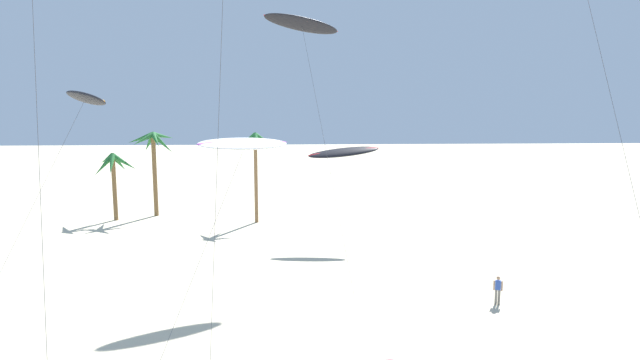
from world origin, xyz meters
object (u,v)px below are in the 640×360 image
(flying_kite_5, at_px, (85,98))
(palm_tree_1, at_px, (153,149))
(palm_tree_0, at_px, (113,168))
(person_foreground_walker, at_px, (498,289))
(flying_kite_7, at_px, (245,144))
(flying_kite_0, at_px, (302,24))
(flying_kite_6, at_px, (343,152))
(palm_tree_2, at_px, (255,149))

(flying_kite_5, bearing_deg, palm_tree_1, 94.76)
(palm_tree_0, height_order, person_foreground_walker, palm_tree_0)
(palm_tree_1, relative_size, flying_kite_5, 0.70)
(palm_tree_0, distance_m, palm_tree_1, 4.19)
(palm_tree_0, height_order, flying_kite_7, flying_kite_7)
(flying_kite_0, bearing_deg, flying_kite_7, -105.63)
(flying_kite_6, xyz_separation_m, person_foreground_walker, (7.17, -14.71, -6.38))
(flying_kite_0, relative_size, flying_kite_7, 1.82)
(flying_kite_7, xyz_separation_m, person_foreground_walker, (13.67, 1.25, -8.22))
(flying_kite_0, bearing_deg, flying_kite_6, 55.53)
(palm_tree_2, bearing_deg, flying_kite_5, -116.65)
(palm_tree_2, relative_size, person_foreground_walker, 5.25)
(palm_tree_0, bearing_deg, flying_kite_7, -58.91)
(palm_tree_1, xyz_separation_m, palm_tree_2, (10.38, -3.62, 0.16))
(palm_tree_2, distance_m, person_foreground_walker, 26.83)
(flying_kite_5, bearing_deg, palm_tree_0, 105.00)
(palm_tree_0, relative_size, flying_kite_6, 0.82)
(flying_kite_0, xyz_separation_m, flying_kite_6, (3.44, 5.01, -9.29))
(palm_tree_1, relative_size, flying_kite_0, 0.49)
(person_foreground_walker, bearing_deg, flying_kite_5, 169.55)
(palm_tree_1, distance_m, person_foreground_walker, 36.07)
(palm_tree_2, xyz_separation_m, person_foreground_walker, (14.78, -21.55, -6.08))
(palm_tree_2, height_order, flying_kite_6, palm_tree_2)
(flying_kite_6, bearing_deg, palm_tree_0, 157.88)
(palm_tree_0, relative_size, flying_kite_7, 0.68)
(palm_tree_0, distance_m, flying_kite_0, 25.32)
(palm_tree_1, height_order, flying_kite_7, flying_kite_7)
(flying_kite_6, bearing_deg, palm_tree_2, 138.09)
(flying_kite_5, bearing_deg, flying_kite_6, 32.58)
(flying_kite_6, height_order, person_foreground_walker, flying_kite_6)
(flying_kite_0, distance_m, flying_kite_5, 14.82)
(palm_tree_0, relative_size, person_foreground_walker, 4.03)
(palm_tree_1, bearing_deg, flying_kite_7, -66.50)
(palm_tree_1, height_order, palm_tree_2, palm_tree_2)
(palm_tree_1, distance_m, flying_kite_6, 20.81)
(palm_tree_0, bearing_deg, palm_tree_1, 27.60)
(palm_tree_0, relative_size, flying_kite_5, 0.54)
(flying_kite_6, height_order, flying_kite_7, flying_kite_7)
(flying_kite_6, bearing_deg, flying_kite_7, -112.17)
(palm_tree_2, bearing_deg, palm_tree_0, 172.33)
(palm_tree_0, distance_m, person_foreground_walker, 37.14)
(flying_kite_7, bearing_deg, palm_tree_1, 113.50)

